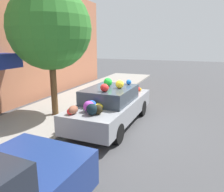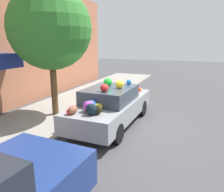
# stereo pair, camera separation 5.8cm
# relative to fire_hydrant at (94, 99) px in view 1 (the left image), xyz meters

# --- Properties ---
(ground_plane) EXTENTS (60.00, 60.00, 0.00)m
(ground_plane) POSITION_rel_fire_hydrant_xyz_m (-1.49, -1.49, -0.46)
(ground_plane) COLOR #424244
(sidewalk_curb) EXTENTS (24.00, 3.20, 0.11)m
(sidewalk_curb) POSITION_rel_fire_hydrant_xyz_m (-1.49, 1.21, -0.40)
(sidewalk_curb) COLOR gray
(sidewalk_curb) RESTS_ON ground
(street_tree) EXTENTS (3.01, 3.01, 4.76)m
(street_tree) POSITION_rel_fire_hydrant_xyz_m (-1.56, 0.94, 2.90)
(street_tree) COLOR brown
(street_tree) RESTS_ON sidewalk_curb
(fire_hydrant) EXTENTS (0.20, 0.20, 0.70)m
(fire_hydrant) POSITION_rel_fire_hydrant_xyz_m (0.00, 0.00, 0.00)
(fire_hydrant) COLOR gold
(fire_hydrant) RESTS_ON sidewalk_curb
(art_car) EXTENTS (4.44, 1.77, 1.67)m
(art_car) POSITION_rel_fire_hydrant_xyz_m (-1.56, -1.44, 0.28)
(art_car) COLOR gray
(art_car) RESTS_ON ground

